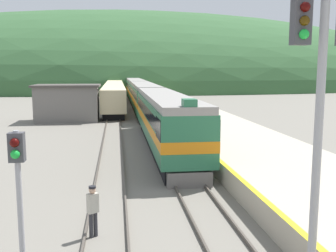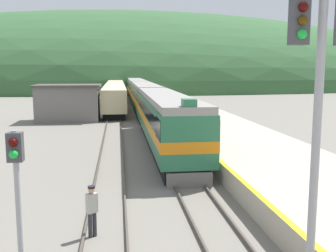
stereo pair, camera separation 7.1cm
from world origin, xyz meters
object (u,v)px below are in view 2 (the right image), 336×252
Objects in this scene: signal_post_siding at (17,179)px; signal_mast_main at (320,81)px; carriage_fourth at (132,85)px; carriage_third at (137,89)px; express_train_lead_car at (165,119)px; carriage_second at (145,98)px; siding_train at (115,94)px; track_worker at (92,208)px.

signal_mast_main is at bearing -9.65° from signal_post_siding.
carriage_fourth is 83.12m from signal_post_siding.
carriage_third is 21.56m from carriage_fourth.
signal_mast_main reaches higher than express_train_lead_car.
carriage_third is at bearing 90.00° from carriage_second.
carriage_third is at bearing 84.60° from signal_post_siding.
siding_train is 5.27× the size of signal_mast_main.
signal_post_siding is at bearing -98.29° from carriage_second.
siding_train is at bearing 89.51° from track_worker.
signal_post_siding reaches higher than carriage_fourth.
carriage_second is 36.80m from track_worker.
express_train_lead_car is 0.99× the size of carriage_fourth.
signal_mast_main is at bearing -86.42° from express_train_lead_car.
carriage_fourth is (0.00, 43.12, 0.00)m from carriage_second.
signal_mast_main is 8.29m from track_worker.
siding_train is 54.78m from signal_post_siding.
signal_post_siding is 4.11m from track_worker.
express_train_lead_car is at bearing 93.58° from signal_mast_main.
siding_train is 24.26× the size of track_worker.
track_worker is (-4.27, -58.09, -1.10)m from carriage_third.
signal_post_siding is at bearing -94.00° from carriage_fourth.
siding_train is at bearing 95.15° from signal_mast_main.
carriage_third is at bearing -90.00° from carriage_fourth.
carriage_fourth is 0.48× the size of siding_train.
carriage_fourth is at bearing 86.93° from track_worker.
carriage_third is 0.48× the size of siding_train.
carriage_third is at bearing 91.11° from signal_mast_main.
carriage_fourth is 11.64× the size of track_worker.
track_worker is (-0.44, -51.47, -0.74)m from siding_train.
signal_post_siding is (-1.97, -54.73, 1.23)m from siding_train.
signal_post_siding is at bearing -95.40° from carriage_third.
signal_mast_main reaches higher than carriage_second.
carriage_fourth is 84.18m from signal_mast_main.
express_train_lead_car is 0.99× the size of carriage_third.
carriage_third is at bearing 59.99° from siding_train.
carriage_second is at bearing 90.00° from express_train_lead_car.
carriage_second is at bearing -75.62° from siding_train.
signal_post_siding is (-5.80, -39.79, 0.87)m from carriage_second.
siding_train is at bearing 95.97° from express_train_lead_car.
express_train_lead_car is 15.53m from track_worker.
express_train_lead_car is 4.87× the size of signal_post_siding.
carriage_second is 1.00× the size of carriage_third.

